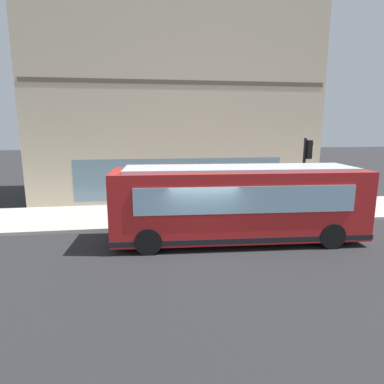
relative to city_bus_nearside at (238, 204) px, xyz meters
name	(u,v)px	position (x,y,z in m)	size (l,w,h in m)	color
ground	(201,248)	(-0.64, 1.64, -1.55)	(120.00, 120.00, 0.00)	#262628
sidewalk_curb	(185,214)	(4.27, 1.64, -1.48)	(4.62, 40.00, 0.15)	#B2ADA3
building_corner	(174,100)	(10.18, 1.64, 4.86)	(7.24, 17.46, 12.85)	beige
city_bus_nearside	(238,204)	(0.00, 0.00, 0.00)	(3.05, 10.16, 3.07)	red
traffic_light_near_corner	(306,163)	(2.58, -4.14, 1.34)	(0.32, 0.49, 3.93)	black
fire_hydrant	(271,209)	(2.92, -2.58, -1.04)	(0.35, 0.35, 0.74)	yellow
pedestrian_near_hydrant	(334,187)	(4.95, -7.20, -0.38)	(0.32, 0.32, 1.77)	#8C3F8C
pedestrian_walking_along_curb	(237,198)	(3.01, -0.80, -0.41)	(0.32, 0.32, 1.73)	#3F8C4C
pedestrian_near_building_entrance	(352,194)	(2.69, -6.79, -0.34)	(0.32, 0.32, 1.83)	gold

